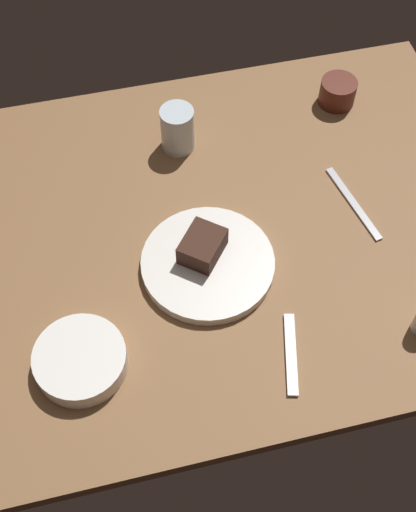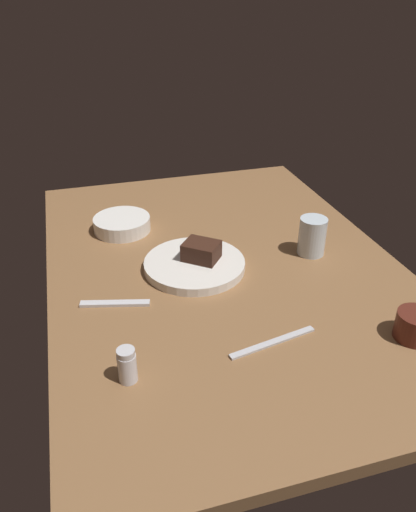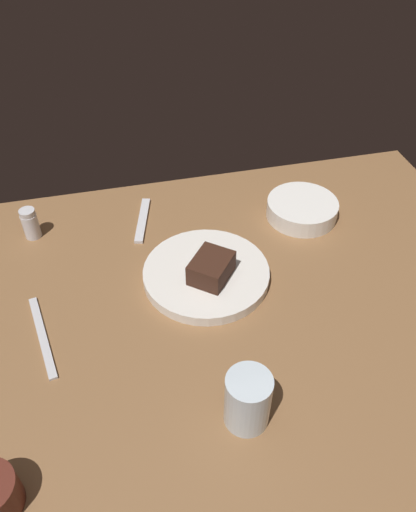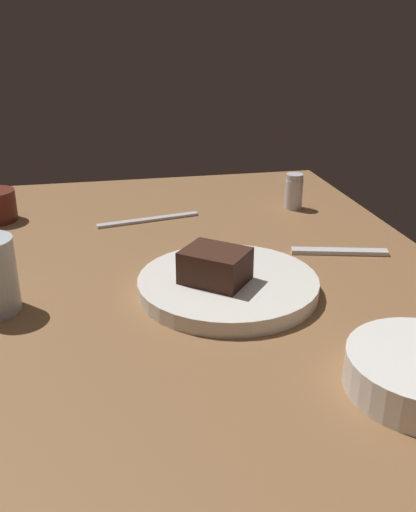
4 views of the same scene
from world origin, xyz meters
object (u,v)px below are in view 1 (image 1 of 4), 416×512
Objects in this scene: chocolate_cake_slice at (202,246)px; butter_knife at (354,204)px; water_glass at (177,129)px; dessert_plate at (205,264)px; dessert_spoon at (291,354)px; coffee_cup at (338,92)px; side_bowl at (80,360)px.

chocolate_cake_slice is 32.19cm from butter_knife.
water_glass reaches higher than butter_knife.
dessert_spoon is at bearing -63.63° from dessert_plate.
dessert_spoon is at bearing -65.49° from chocolate_cake_slice.
coffee_cup is at bearing 41.34° from chocolate_cake_slice.
chocolate_cake_slice is at bearing 88.83° from butter_knife.
chocolate_cake_slice reaches higher than side_bowl.
chocolate_cake_slice is 0.85× the size of water_glass.
chocolate_cake_slice is 49.80cm from coffee_cup.
dessert_spoon is at bearing -10.34° from side_bowl.
dessert_plate is 3.76cm from chocolate_cake_slice.
chocolate_cake_slice reaches higher than dessert_plate.
coffee_cup reaches higher than butter_knife.
dessert_plate is at bearing 29.74° from side_bowl.
dessert_plate is 1.57× the size of side_bowl.
side_bowl is 35.23cm from dessert_spoon.
butter_knife is (29.98, -23.03, -4.59)cm from water_glass.
side_bowl is 2.01× the size of coffee_cup.
side_bowl is at bearing 99.93° from butter_knife.
side_bowl is at bearing -141.74° from coffee_cup.
chocolate_cake_slice is at bearing -92.99° from water_glass.
water_glass is 1.25× the size of coffee_cup.
side_bowl is at bearing -120.35° from water_glass.
side_bowl is at bearing -85.88° from dessert_spoon.
coffee_cup reaches higher than dessert_spoon.
water_glass is at bearing 41.54° from butter_knife.
coffee_cup is (61.86, 48.79, 0.85)cm from side_bowl.
coffee_cup is 61.52cm from dessert_spoon.
water_glass is 38.09cm from butter_knife.
coffee_cup is at bearing 168.15° from dessert_spoon.
chocolate_cake_slice is 24.75cm from dessert_spoon.
side_bowl is 59.91cm from butter_knife.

